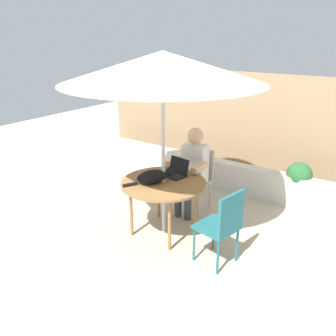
# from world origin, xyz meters

# --- Properties ---
(ground_plane) EXTENTS (14.00, 14.00, 0.00)m
(ground_plane) POSITION_xyz_m (0.00, 0.00, 0.00)
(ground_plane) COLOR #BCAD93
(fence_back) EXTENTS (5.75, 0.08, 1.83)m
(fence_back) POSITION_xyz_m (0.00, 2.39, 0.92)
(fence_back) COLOR #937756
(fence_back) RESTS_ON ground
(planter_wall_low) EXTENTS (5.18, 0.20, 0.48)m
(planter_wall_low) POSITION_xyz_m (0.00, 1.69, 0.24)
(planter_wall_low) COLOR beige
(planter_wall_low) RESTS_ON ground
(patio_table) EXTENTS (1.06, 1.06, 0.71)m
(patio_table) POSITION_xyz_m (0.00, 0.00, 0.66)
(patio_table) COLOR olive
(patio_table) RESTS_ON ground
(patio_umbrella) EXTENTS (2.30, 2.30, 2.25)m
(patio_umbrella) POSITION_xyz_m (0.00, 0.00, 2.08)
(patio_umbrella) COLOR #B7B7BC
(patio_umbrella) RESTS_ON ground
(chair_occupied) EXTENTS (0.40, 0.40, 0.89)m
(chair_occupied) POSITION_xyz_m (0.00, 0.85, 0.53)
(chair_occupied) COLOR #B2A899
(chair_occupied) RESTS_ON ground
(chair_empty) EXTENTS (0.47, 0.47, 0.89)m
(chair_empty) POSITION_xyz_m (0.92, -0.19, 0.53)
(chair_empty) COLOR #1E606B
(chair_empty) RESTS_ON ground
(person_seated) EXTENTS (0.48, 0.48, 1.23)m
(person_seated) POSITION_xyz_m (0.00, 0.69, 0.70)
(person_seated) COLOR white
(person_seated) RESTS_ON ground
(laptop) EXTENTS (0.33, 0.29, 0.21)m
(laptop) POSITION_xyz_m (0.01, 0.28, 0.77)
(laptop) COLOR black
(laptop) RESTS_ON patio_table
(cat) EXTENTS (0.42, 0.56, 0.17)m
(cat) POSITION_xyz_m (-0.07, -0.09, 0.80)
(cat) COLOR black
(cat) RESTS_ON patio_table
(potted_plant_near_fence) EXTENTS (0.37, 0.37, 0.68)m
(potted_plant_near_fence) POSITION_xyz_m (1.19, 1.76, 0.39)
(potted_plant_near_fence) COLOR #33383D
(potted_plant_near_fence) RESTS_ON ground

